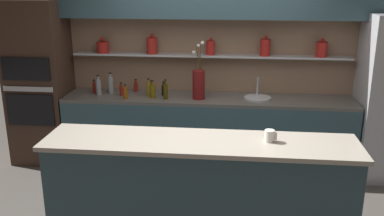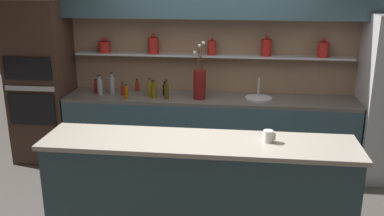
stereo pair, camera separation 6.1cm
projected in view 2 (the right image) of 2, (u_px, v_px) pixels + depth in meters
The scene contains 19 objects.
ground_plane at pixel (203, 215), 4.44m from camera, with size 12.00×12.00×0.00m, color #4C4742.
back_wall_unit at pixel (215, 44), 5.43m from camera, with size 5.20×0.44×2.60m.
back_counter_unit at pixel (208, 132), 5.49m from camera, with size 3.62×0.62×0.92m.
island_counter at pixel (198, 193), 3.82m from camera, with size 2.72×0.61×1.02m.
oven_tower at pixel (41, 82), 5.56m from camera, with size 0.72×0.64×2.11m.
flower_vase at pixel (200, 83), 5.24m from camera, with size 0.16×0.16×0.72m.
sink_fixture at pixel (259, 97), 5.28m from camera, with size 0.33×0.33×0.25m.
bottle_spirit_0 at pixel (100, 86), 5.46m from camera, with size 0.07×0.07×0.25m.
bottle_sauce_1 at pixel (96, 87), 5.56m from camera, with size 0.05×0.05×0.17m.
bottle_sauce_2 at pixel (123, 90), 5.42m from camera, with size 0.05×0.05×0.17m.
bottle_sauce_3 at pixel (127, 92), 5.28m from camera, with size 0.05×0.05×0.18m.
bottle_sauce_4 at pixel (137, 86), 5.61m from camera, with size 0.05×0.05×0.17m.
bottle_sauce_5 at pixel (153, 87), 5.55m from camera, with size 0.06×0.06×0.17m.
bottle_oil_6 at pixel (154, 91), 5.30m from camera, with size 0.07×0.07×0.23m.
bottle_oil_7 at pixel (166, 91), 5.25m from camera, with size 0.06×0.06×0.25m.
bottle_sauce_8 at pixel (165, 89), 5.43m from camera, with size 0.05×0.05×0.18m.
bottle_spirit_9 at pixel (112, 84), 5.52m from camera, with size 0.07×0.07×0.27m.
bottle_oil_10 at pixel (150, 89), 5.40m from camera, with size 0.06×0.06×0.23m.
coffee_mug at pixel (268, 136), 3.62m from camera, with size 0.11×0.09×0.10m.
Camera 2 is at (0.35, -3.90, 2.37)m, focal length 40.00 mm.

